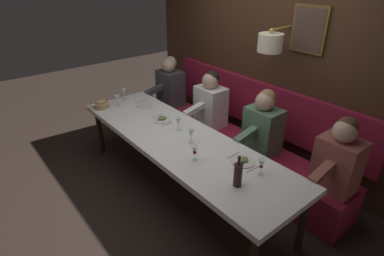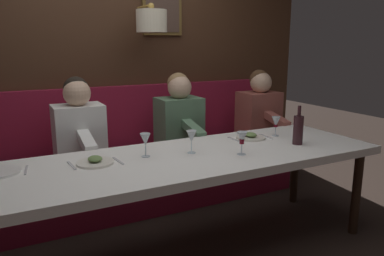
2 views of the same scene
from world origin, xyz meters
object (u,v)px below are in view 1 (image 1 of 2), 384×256
Objects in this scene: wine_glass_2 at (124,92)px; wine_glass_4 at (178,121)px; wine_glass_5 at (117,98)px; diner_near at (263,124)px; bread_bowl at (101,104)px; dining_table at (179,142)px; wine_bottle at (238,174)px; wine_glass_3 at (195,150)px; wine_glass_1 at (191,133)px; diner_nearest at (339,158)px; diner_far at (170,83)px; diner_middle at (210,101)px; wine_glass_0 at (262,164)px.

wine_glass_2 and wine_glass_4 have the same top height.
wine_glass_5 is at bearing -138.29° from wine_glass_2.
diner_near is 3.60× the size of bread_bowl.
dining_table is at bearing -77.39° from bread_bowl.
wine_glass_2 is at bearing 85.29° from wine_bottle.
wine_glass_3 and wine_glass_4 have the same top height.
wine_glass_1 and wine_glass_4 have the same top height.
wine_glass_4 is (0.07, 0.32, 0.00)m from wine_glass_1.
wine_glass_1 is at bearing 124.35° from diner_nearest.
diner_near is 0.89m from wine_glass_1.
diner_near is at bearing -27.98° from dining_table.
wine_glass_3 is at bearing -118.96° from diner_far.
diner_nearest is 4.82× the size of wine_glass_4.
diner_far is at bearing 90.00° from diner_near.
diner_middle reaches higher than wine_glass_5.
diner_nearest reaches higher than wine_glass_5.
dining_table is 1.00m from diner_middle.
wine_bottle is at bearing -86.35° from wine_glass_3.
dining_table is at bearing -93.41° from wine_glass_2.
wine_glass_4 and wine_glass_5 have the same top height.
diner_near reaches higher than wine_glass_5.
wine_glass_1 is at bearing -75.47° from dining_table.
wine_glass_0 reaches higher than bread_bowl.
diner_middle is 1.76m from wine_bottle.
wine_glass_2 and wine_glass_5 have the same top height.
wine_glass_0 is (-0.71, -1.48, 0.04)m from diner_middle.
wine_glass_2 is at bearing 82.89° from wine_glass_3.
wine_glass_1 is at bearing -91.51° from wine_glass_2.
wine_glass_3 is (-1.03, -1.86, 0.04)m from diner_far.
diner_far is at bearing 2.39° from bread_bowl.
diner_far is 4.82× the size of wine_glass_2.
diner_far is at bearing 90.00° from diner_middle.
wine_glass_3 is 0.67m from wine_glass_4.
wine_glass_4 is at bearing -78.62° from wine_glass_5.
diner_near is at bearing 28.27° from wine_bottle.
diner_near is 2.64× the size of wine_bottle.
diner_far is 2.64× the size of wine_bottle.
wine_glass_2 is 1.27m from wine_glass_4.
wine_glass_1 is 1.56m from bread_bowl.
diner_near is at bearing -90.00° from diner_far.
wine_bottle reaches higher than wine_glass_0.
dining_table is 1.03m from wine_bottle.
wine_glass_0 is at bearing -115.65° from diner_middle.
diner_near is at bearing -19.85° from wine_glass_1.
diner_nearest is at bearing -69.38° from wine_glass_5.
diner_middle reaches higher than wine_bottle.
diner_middle is 0.96m from diner_far.
diner_nearest and diner_near have the same top height.
dining_table is 1.65m from diner_nearest.
wine_glass_4 is at bearing -121.71° from diner_far.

